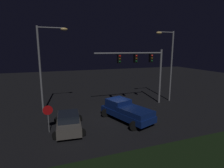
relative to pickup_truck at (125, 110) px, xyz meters
name	(u,v)px	position (x,y,z in m)	size (l,w,h in m)	color
ground_plane	(117,116)	(-0.40, 1.16, -1.00)	(80.00, 80.00, 0.00)	black
pickup_truck	(125,110)	(0.00, 0.00, 0.00)	(4.02, 5.76, 1.80)	navy
car_sedan	(69,121)	(-5.26, -0.40, -0.26)	(2.74, 4.54, 1.51)	#514C47
traffic_signal_gantry	(143,64)	(3.77, 3.71, 3.90)	(8.32, 0.56, 6.50)	slate
street_lamp_left	(46,59)	(-6.72, 4.87, 4.51)	(3.00, 0.44, 8.78)	slate
street_lamp_right	(169,59)	(7.51, 4.00, 4.39)	(2.47, 0.44, 8.66)	slate
stop_sign	(48,114)	(-6.80, -0.29, 0.56)	(0.76, 0.08, 2.23)	slate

